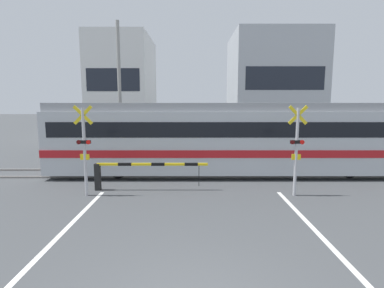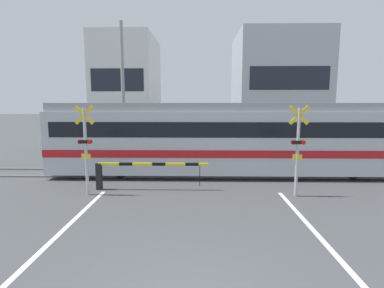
{
  "view_description": "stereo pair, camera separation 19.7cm",
  "coord_description": "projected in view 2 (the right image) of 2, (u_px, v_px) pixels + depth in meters",
  "views": [
    {
      "loc": [
        0.05,
        -4.2,
        3.32
      ],
      "look_at": [
        0.0,
        8.08,
        1.6
      ],
      "focal_mm": 28.0,
      "sensor_mm": 36.0,
      "label": 1
    },
    {
      "loc": [
        0.25,
        -4.2,
        3.32
      ],
      "look_at": [
        0.0,
        8.08,
        1.6
      ],
      "focal_mm": 28.0,
      "sensor_mm": 36.0,
      "label": 2
    }
  ],
  "objects": [
    {
      "name": "pedestrian",
      "position": [
        182.0,
        142.0,
        18.37
      ],
      "size": [
        0.38,
        0.22,
        1.59
      ],
      "color": "brown",
      "rests_on": "ground_plane"
    },
    {
      "name": "building_left_of_street",
      "position": [
        128.0,
        88.0,
        29.0
      ],
      "size": [
        5.29,
        8.02,
        9.39
      ],
      "color": "white",
      "rests_on": "ground_plane"
    },
    {
      "name": "utility_pole_streetside",
      "position": [
        123.0,
        89.0,
        18.76
      ],
      "size": [
        0.22,
        0.22,
        8.24
      ],
      "color": "gray",
      "rests_on": "ground_plane"
    },
    {
      "name": "crossing_barrier_near",
      "position": [
        130.0,
        170.0,
        11.35
      ],
      "size": [
        4.28,
        0.2,
        1.05
      ],
      "color": "black",
      "rests_on": "ground_plane"
    },
    {
      "name": "crossing_barrier_far",
      "position": [
        235.0,
        148.0,
        16.61
      ],
      "size": [
        4.28,
        0.2,
        1.05
      ],
      "color": "black",
      "rests_on": "ground_plane"
    },
    {
      "name": "commuter_train",
      "position": [
        234.0,
        137.0,
        13.64
      ],
      "size": [
        16.44,
        2.67,
        3.29
      ],
      "color": "#B7BCC1",
      "rests_on": "ground_plane"
    },
    {
      "name": "road_stripe_left",
      "position": [
        21.0,
        270.0,
        5.95
      ],
      "size": [
        0.14,
        10.55,
        0.01
      ],
      "color": "white",
      "rests_on": "ground_plane"
    },
    {
      "name": "rail_track_far",
      "position": [
        193.0,
        170.0,
        14.62
      ],
      "size": [
        50.0,
        0.1,
        0.08
      ],
      "color": "gray",
      "rests_on": "ground_plane"
    },
    {
      "name": "building_right_of_street",
      "position": [
        277.0,
        86.0,
        28.69
      ],
      "size": [
        7.83,
        8.02,
        9.63
      ],
      "color": "#B2B7BC",
      "rests_on": "ground_plane"
    },
    {
      "name": "crossing_signal_right",
      "position": [
        298.0,
        147.0,
        10.42
      ],
      "size": [
        0.68,
        0.15,
        3.22
      ],
      "color": "#B2B2B7",
      "rests_on": "ground_plane"
    },
    {
      "name": "crossing_signal_left",
      "position": [
        86.0,
        146.0,
        10.57
      ],
      "size": [
        0.68,
        0.15,
        3.22
      ],
      "color": "#B2B2B7",
      "rests_on": "ground_plane"
    },
    {
      "name": "rail_track_near",
      "position": [
        192.0,
        177.0,
        13.2
      ],
      "size": [
        50.0,
        0.1,
        0.08
      ],
      "color": "gray",
      "rests_on": "ground_plane"
    },
    {
      "name": "road_stripe_right",
      "position": [
        353.0,
        274.0,
        5.82
      ],
      "size": [
        0.14,
        10.55,
        0.01
      ],
      "color": "white",
      "rests_on": "ground_plane"
    }
  ]
}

